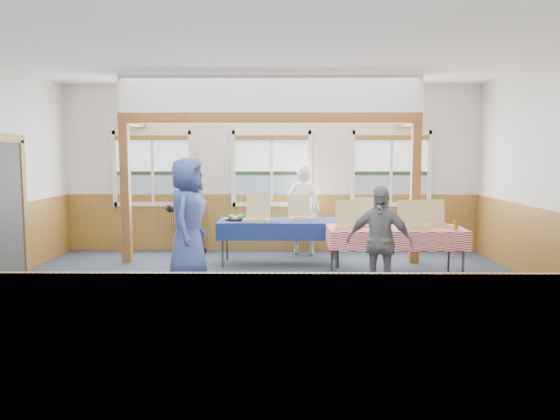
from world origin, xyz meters
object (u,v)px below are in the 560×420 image
object	(u,v)px
woman_black	(186,211)
person_grey	(379,242)
table_left	(280,223)
man_blue	(188,218)
table_right	(395,231)
woman_white	(303,210)

from	to	relation	value
woman_black	person_grey	distance (m)	4.40
table_left	man_blue	world-z (taller)	man_blue
woman_black	person_grey	xyz separation A→B (m)	(3.09, -3.13, -0.06)
woman_black	man_blue	bearing A→B (deg)	73.85
table_right	table_left	bearing A→B (deg)	166.21
table_right	woman_white	world-z (taller)	woman_white
man_blue	table_left	bearing A→B (deg)	-45.32
table_right	woman_white	distance (m)	2.22
woman_white	person_grey	distance (m)	3.18
table_left	woman_white	world-z (taller)	woman_white
table_left	table_right	distance (m)	2.00
woman_white	table_right	bearing A→B (deg)	137.15
table_right	person_grey	distance (m)	1.38
table_right	person_grey	world-z (taller)	person_grey
table_right	woman_black	xyz separation A→B (m)	(-3.56, 1.84, 0.10)
man_blue	woman_white	bearing A→B (deg)	-36.89
woman_white	person_grey	xyz separation A→B (m)	(0.89, -3.05, -0.10)
table_right	person_grey	size ratio (longest dim) A/B	1.50
woman_white	person_grey	world-z (taller)	woman_white
woman_black	man_blue	world-z (taller)	man_blue
table_left	woman_black	bearing A→B (deg)	174.70
table_right	woman_white	bearing A→B (deg)	141.06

